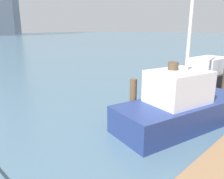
# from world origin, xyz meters

# --- Properties ---
(dock_piling_0) EXTENTS (0.35, 0.35, 2.27)m
(dock_piling_0) POSITION_xyz_m (3.48, 9.76, 1.14)
(dock_piling_0) COLOR brown
(dock_piling_0) RESTS_ON ground_plane
(dock_piling_1) EXTENTS (0.25, 0.25, 1.62)m
(dock_piling_1) POSITION_xyz_m (2.74, 10.87, 0.81)
(dock_piling_1) COLOR brown
(dock_piling_1) RESTS_ON ground_plane
(moored_boat_0) EXTENTS (5.45, 2.98, 8.99)m
(moored_boat_0) POSITION_xyz_m (3.70, 9.45, 0.76)
(moored_boat_0) COLOR navy
(moored_boat_0) RESTS_ON ground_plane
(moored_boat_2) EXTENTS (6.50, 2.38, 1.72)m
(moored_boat_2) POSITION_xyz_m (9.28, 11.16, 0.61)
(moored_boat_2) COLOR black
(moored_boat_2) RESTS_ON ground_plane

